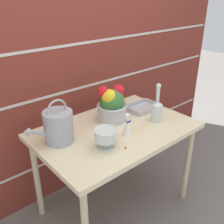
% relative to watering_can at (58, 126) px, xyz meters
% --- Properties ---
extents(ground_plane, '(12.00, 12.00, 0.00)m').
position_rel_watering_can_xyz_m(ground_plane, '(0.40, -0.11, -0.85)').
color(ground_plane, slate).
extents(brick_wall, '(3.60, 0.08, 2.20)m').
position_rel_watering_can_xyz_m(brick_wall, '(0.40, 0.40, 0.25)').
color(brick_wall, maroon).
rests_on(brick_wall, ground_plane).
extents(patio_table, '(1.15, 0.76, 0.74)m').
position_rel_watering_can_xyz_m(patio_table, '(0.40, -0.11, -0.19)').
color(patio_table, beige).
rests_on(patio_table, ground_plane).
extents(watering_can, '(0.34, 0.19, 0.30)m').
position_rel_watering_can_xyz_m(watering_can, '(0.00, 0.00, 0.00)').
color(watering_can, '#9EA3A8').
rests_on(watering_can, patio_table).
extents(crystal_pedestal_bowl, '(0.15, 0.15, 0.13)m').
position_rel_watering_can_xyz_m(crystal_pedestal_bowl, '(0.19, -0.26, -0.03)').
color(crystal_pedestal_bowl, silver).
rests_on(crystal_pedestal_bowl, patio_table).
extents(flower_planter, '(0.24, 0.24, 0.28)m').
position_rel_watering_can_xyz_m(flower_planter, '(0.47, 0.01, 0.02)').
color(flower_planter, '#BCBCC1').
rests_on(flower_planter, patio_table).
extents(glass_decanter, '(0.08, 0.08, 0.30)m').
position_rel_watering_can_xyz_m(glass_decanter, '(0.72, -0.22, -0.01)').
color(glass_decanter, silver).
rests_on(glass_decanter, patio_table).
extents(figurine_vase, '(0.07, 0.07, 0.17)m').
position_rel_watering_can_xyz_m(figurine_vase, '(0.40, -0.23, -0.04)').
color(figurine_vase, white).
rests_on(figurine_vase, patio_table).
extents(wire_tray, '(0.27, 0.18, 0.04)m').
position_rel_watering_can_xyz_m(wire_tray, '(0.80, -0.01, -0.10)').
color(wire_tray, '#B7B7BC').
rests_on(wire_tray, patio_table).
extents(fallen_petal, '(0.01, 0.01, 0.01)m').
position_rel_watering_can_xyz_m(fallen_petal, '(0.28, -0.35, -0.11)').
color(fallen_petal, red).
rests_on(fallen_petal, patio_table).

